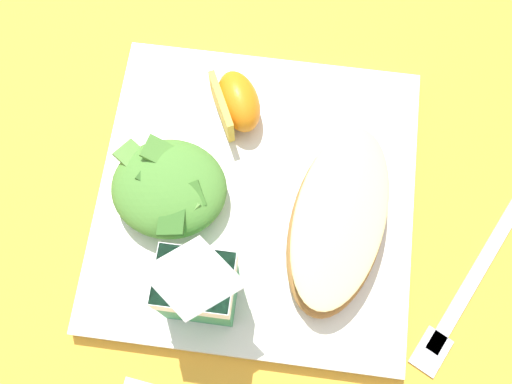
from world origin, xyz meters
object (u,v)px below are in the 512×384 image
(white_plate, at_px, (256,198))
(cheesy_pizza_bread, at_px, (338,219))
(orange_wedge_front, at_px, (237,102))
(green_salad_pile, at_px, (169,188))
(milk_carton, at_px, (197,285))
(metal_fork, at_px, (465,293))

(white_plate, xyz_separation_m, cheesy_pizza_bread, (-0.07, 0.02, 0.03))
(orange_wedge_front, bearing_deg, cheesy_pizza_bread, 135.98)
(cheesy_pizza_bread, bearing_deg, green_salad_pile, -3.28)
(white_plate, distance_m, milk_carton, 0.12)
(cheesy_pizza_bread, xyz_separation_m, metal_fork, (-0.12, 0.04, -0.03))
(milk_carton, relative_size, metal_fork, 0.63)
(cheesy_pizza_bread, bearing_deg, milk_carton, 36.02)
(cheesy_pizza_bread, height_order, milk_carton, milk_carton)
(metal_fork, bearing_deg, milk_carton, 8.58)
(white_plate, xyz_separation_m, milk_carton, (0.03, 0.09, 0.07))
(white_plate, height_order, metal_fork, white_plate)
(orange_wedge_front, relative_size, metal_fork, 0.40)
(orange_wedge_front, xyz_separation_m, metal_fork, (-0.22, 0.14, -0.03))
(green_salad_pile, distance_m, orange_wedge_front, 0.10)
(cheesy_pizza_bread, relative_size, milk_carton, 1.63)
(milk_carton, bearing_deg, orange_wedge_front, -91.50)
(milk_carton, height_order, orange_wedge_front, milk_carton)
(green_salad_pile, xyz_separation_m, metal_fork, (-0.27, 0.05, -0.03))
(milk_carton, distance_m, orange_wedge_front, 0.18)
(white_plate, bearing_deg, metal_fork, 162.37)
(cheesy_pizza_bread, relative_size, metal_fork, 1.02)
(white_plate, xyz_separation_m, metal_fork, (-0.19, 0.06, -0.01))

